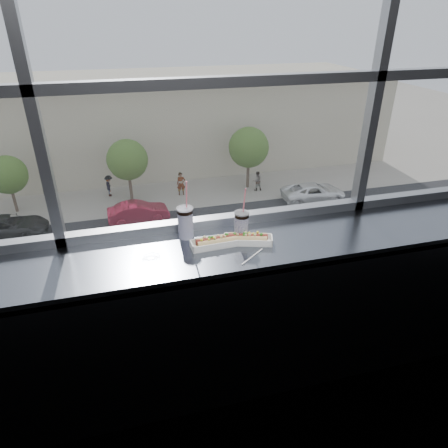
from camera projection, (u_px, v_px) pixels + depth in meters
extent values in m
plane|color=black|center=(222.00, 291.00, 2.90)|extent=(6.00, 0.00, 6.00)
plane|color=silver|center=(220.00, 21.00, 2.10)|extent=(6.00, 0.00, 6.00)
cube|color=slate|center=(233.00, 249.00, 2.42)|extent=(6.00, 0.55, 0.06)
cube|color=slate|center=(244.00, 342.00, 2.45)|extent=(6.00, 0.04, 1.04)
cube|color=white|center=(215.00, 245.00, 2.40)|extent=(0.30, 0.11, 0.01)
cube|color=white|center=(215.00, 243.00, 2.39)|extent=(0.30, 0.11, 0.04)
cylinder|color=tan|center=(215.00, 241.00, 2.38)|extent=(0.23, 0.06, 0.05)
cylinder|color=maroon|center=(215.00, 239.00, 2.38)|extent=(0.24, 0.05, 0.03)
cube|color=white|center=(248.00, 242.00, 2.43)|extent=(0.31, 0.18, 0.01)
cube|color=white|center=(248.00, 239.00, 2.42)|extent=(0.31, 0.18, 0.04)
cylinder|color=tan|center=(248.00, 238.00, 2.42)|extent=(0.23, 0.12, 0.05)
cylinder|color=maroon|center=(248.00, 236.00, 2.41)|extent=(0.24, 0.10, 0.03)
cylinder|color=white|center=(185.00, 223.00, 2.45)|extent=(0.09, 0.09, 0.19)
cylinder|color=black|center=(185.00, 211.00, 2.41)|extent=(0.10, 0.10, 0.02)
cylinder|color=silver|center=(185.00, 209.00, 2.40)|extent=(0.10, 0.10, 0.01)
cylinder|color=#F26D80|center=(186.00, 196.00, 2.36)|extent=(0.01, 0.05, 0.20)
cylinder|color=white|center=(241.00, 226.00, 2.44)|extent=(0.09, 0.09, 0.17)
cylinder|color=black|center=(242.00, 215.00, 2.40)|extent=(0.09, 0.09, 0.02)
cylinder|color=silver|center=(242.00, 213.00, 2.40)|extent=(0.09, 0.09, 0.01)
cylinder|color=#F26D80|center=(244.00, 201.00, 2.36)|extent=(0.01, 0.05, 0.18)
cylinder|color=white|center=(252.00, 257.00, 2.29)|extent=(0.17, 0.13, 0.01)
ellipsoid|color=silver|center=(151.00, 256.00, 2.27)|extent=(0.11, 0.08, 0.03)
plane|color=gray|center=(125.00, 145.00, 45.43)|extent=(120.00, 120.00, 0.00)
cube|color=gray|center=(173.00, 433.00, 14.28)|extent=(50.00, 14.00, 0.04)
cube|color=black|center=(143.00, 249.00, 25.37)|extent=(80.00, 10.00, 0.06)
cube|color=gray|center=(134.00, 199.00, 32.20)|extent=(80.00, 6.00, 0.04)
cube|color=#B6AC93|center=(123.00, 121.00, 38.87)|extent=(50.00, 14.00, 8.00)
imported|color=black|center=(7.00, 223.00, 26.39)|extent=(2.89, 5.86, 1.88)
imported|color=#AB4E20|center=(120.00, 275.00, 21.16)|extent=(2.60, 5.88, 1.93)
imported|color=white|center=(314.00, 189.00, 31.48)|extent=(2.60, 5.73, 1.88)
imported|color=#B81936|center=(138.00, 209.00, 28.35)|extent=(2.69, 5.78, 1.88)
imported|color=silver|center=(280.00, 250.00, 23.20)|extent=(2.86, 6.47, 2.13)
imported|color=#66605B|center=(257.00, 179.00, 33.33)|extent=(0.90, 0.67, 2.01)
imported|color=#66605B|center=(109.00, 184.00, 32.27)|extent=(0.70, 0.94, 2.11)
imported|color=#66605B|center=(181.00, 182.00, 32.43)|extent=(1.03, 0.77, 2.31)
cylinder|color=#47382B|center=(14.00, 199.00, 29.73)|extent=(0.21, 0.21, 2.10)
sphere|color=#436A23|center=(8.00, 175.00, 28.82)|extent=(2.80, 2.80, 2.80)
cylinder|color=#47382B|center=(130.00, 186.00, 31.61)|extent=(0.24, 0.24, 2.37)
sphere|color=#436A23|center=(127.00, 160.00, 30.59)|extent=(3.16, 3.16, 3.16)
cylinder|color=#47382B|center=(248.00, 174.00, 33.82)|extent=(0.25, 0.25, 2.51)
sphere|color=#436A23|center=(249.00, 147.00, 32.74)|extent=(3.35, 3.35, 3.35)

